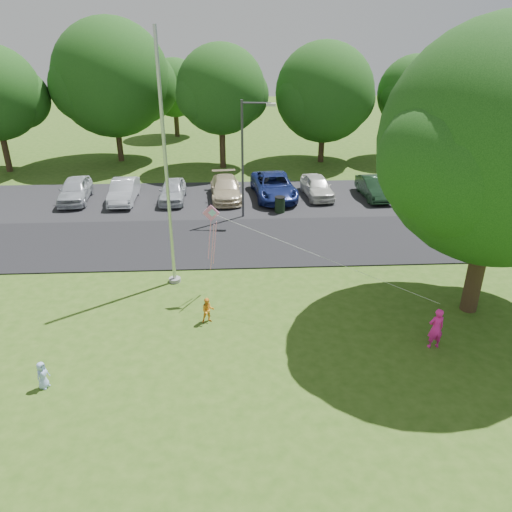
{
  "coord_description": "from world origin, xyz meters",
  "views": [
    {
      "loc": [
        -1.01,
        -13.9,
        10.19
      ],
      "look_at": [
        -0.08,
        4.0,
        1.6
      ],
      "focal_mm": 35.0,
      "sensor_mm": 36.0,
      "label": 1
    }
  ],
  "objects_px": {
    "flagpole": "(168,188)",
    "trash_can": "(280,205)",
    "woman": "(436,328)",
    "child_blue": "(43,375)",
    "big_tree": "(500,150)",
    "kite": "(217,225)",
    "street_lamp": "(247,150)",
    "child_yellow": "(208,310)"
  },
  "relations": [
    {
      "from": "child_yellow",
      "to": "child_blue",
      "type": "distance_m",
      "value": 5.91
    },
    {
      "from": "street_lamp",
      "to": "big_tree",
      "type": "relative_size",
      "value": 0.61
    },
    {
      "from": "trash_can",
      "to": "woman",
      "type": "bearing_deg",
      "value": -73.07
    },
    {
      "from": "big_tree",
      "to": "child_yellow",
      "type": "height_order",
      "value": "big_tree"
    },
    {
      "from": "flagpole",
      "to": "trash_can",
      "type": "bearing_deg",
      "value": 56.7
    },
    {
      "from": "street_lamp",
      "to": "woman",
      "type": "bearing_deg",
      "value": -57.98
    },
    {
      "from": "woman",
      "to": "flagpole",
      "type": "bearing_deg",
      "value": -35.06
    },
    {
      "from": "child_yellow",
      "to": "kite",
      "type": "bearing_deg",
      "value": 70.13
    },
    {
      "from": "kite",
      "to": "big_tree",
      "type": "bearing_deg",
      "value": -6.0
    },
    {
      "from": "flagpole",
      "to": "big_tree",
      "type": "xyz_separation_m",
      "value": [
        11.44,
        -2.92,
        2.05
      ]
    },
    {
      "from": "flagpole",
      "to": "big_tree",
      "type": "height_order",
      "value": "big_tree"
    },
    {
      "from": "trash_can",
      "to": "kite",
      "type": "xyz_separation_m",
      "value": [
        -3.35,
        -9.26,
        2.58
      ]
    },
    {
      "from": "kite",
      "to": "street_lamp",
      "type": "bearing_deg",
      "value": 84.2
    },
    {
      "from": "big_tree",
      "to": "child_blue",
      "type": "relative_size",
      "value": 11.55
    },
    {
      "from": "trash_can",
      "to": "woman",
      "type": "distance_m",
      "value": 13.77
    },
    {
      "from": "child_blue",
      "to": "trash_can",
      "type": "bearing_deg",
      "value": -6.63
    },
    {
      "from": "big_tree",
      "to": "kite",
      "type": "bearing_deg",
      "value": 170.1
    },
    {
      "from": "flagpole",
      "to": "kite",
      "type": "height_order",
      "value": "flagpole"
    },
    {
      "from": "child_blue",
      "to": "woman",
      "type": "bearing_deg",
      "value": -59.77
    },
    {
      "from": "street_lamp",
      "to": "child_yellow",
      "type": "distance_m",
      "value": 11.29
    },
    {
      "from": "child_yellow",
      "to": "child_blue",
      "type": "height_order",
      "value": "child_yellow"
    },
    {
      "from": "big_tree",
      "to": "child_blue",
      "type": "height_order",
      "value": "big_tree"
    },
    {
      "from": "big_tree",
      "to": "kite",
      "type": "distance_m",
      "value": 10.18
    },
    {
      "from": "big_tree",
      "to": "kite",
      "type": "relative_size",
      "value": 1.33
    },
    {
      "from": "flagpole",
      "to": "street_lamp",
      "type": "relative_size",
      "value": 1.56
    },
    {
      "from": "flagpole",
      "to": "child_yellow",
      "type": "bearing_deg",
      "value": -64.5
    },
    {
      "from": "street_lamp",
      "to": "trash_can",
      "type": "distance_m",
      "value": 3.9
    },
    {
      "from": "flagpole",
      "to": "woman",
      "type": "xyz_separation_m",
      "value": [
        9.27,
        -5.17,
        -3.41
      ]
    },
    {
      "from": "child_yellow",
      "to": "big_tree",
      "type": "bearing_deg",
      "value": -7.56
    },
    {
      "from": "street_lamp",
      "to": "woman",
      "type": "xyz_separation_m",
      "value": [
        5.88,
        -12.57,
        -3.1
      ]
    },
    {
      "from": "street_lamp",
      "to": "child_blue",
      "type": "xyz_separation_m",
      "value": [
        -6.7,
        -13.99,
        -3.4
      ]
    },
    {
      "from": "big_tree",
      "to": "woman",
      "type": "height_order",
      "value": "big_tree"
    },
    {
      "from": "trash_can",
      "to": "child_blue",
      "type": "xyz_separation_m",
      "value": [
        -8.58,
        -14.59,
        -0.04
      ]
    },
    {
      "from": "child_blue",
      "to": "street_lamp",
      "type": "bearing_deg",
      "value": -1.78
    },
    {
      "from": "street_lamp",
      "to": "big_tree",
      "type": "height_order",
      "value": "big_tree"
    },
    {
      "from": "street_lamp",
      "to": "child_yellow",
      "type": "relative_size",
      "value": 6.48
    },
    {
      "from": "trash_can",
      "to": "child_blue",
      "type": "bearing_deg",
      "value": -120.45
    },
    {
      "from": "street_lamp",
      "to": "woman",
      "type": "height_order",
      "value": "street_lamp"
    },
    {
      "from": "woman",
      "to": "child_blue",
      "type": "distance_m",
      "value": 12.67
    },
    {
      "from": "trash_can",
      "to": "child_blue",
      "type": "height_order",
      "value": "trash_can"
    },
    {
      "from": "kite",
      "to": "child_blue",
      "type": "bearing_deg",
      "value": -130.54
    },
    {
      "from": "trash_can",
      "to": "big_tree",
      "type": "bearing_deg",
      "value": -60.5
    }
  ]
}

